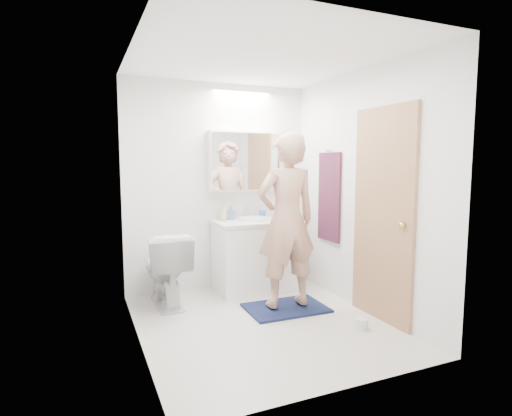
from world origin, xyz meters
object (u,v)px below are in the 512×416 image
soap_bottle_a (223,211)px  toilet_paper_roll (362,324)px  vanity_cabinet (255,257)px  toilet (166,268)px  medicine_cabinet (244,161)px  soap_bottle_b (231,213)px  toothbrush_cup (262,214)px  person (287,221)px

soap_bottle_a → toilet_paper_roll: soap_bottle_a is taller
vanity_cabinet → toilet: (-1.06, -0.11, -0.00)m
vanity_cabinet → soap_bottle_a: size_ratio=4.36×
medicine_cabinet → soap_bottle_b: bearing=-170.6°
soap_bottle_b → toothbrush_cup: soap_bottle_b is taller
toilet_paper_roll → person: bearing=117.9°
toilet → toothbrush_cup: toothbrush_cup is taller
soap_bottle_a → soap_bottle_b: bearing=15.3°
medicine_cabinet → soap_bottle_b: size_ratio=5.71×
soap_bottle_b → toilet_paper_roll: (0.64, -1.64, -0.85)m
soap_bottle_a → toothbrush_cup: soap_bottle_a is taller
vanity_cabinet → person: person is taller
vanity_cabinet → person: bearing=-87.7°
medicine_cabinet → toilet: medicine_cabinet is taller
vanity_cabinet → person: size_ratio=0.52×
toilet → toilet_paper_roll: 2.03m
toilet → soap_bottle_a: soap_bottle_a is taller
toilet_paper_roll → soap_bottle_a: bearing=114.9°
vanity_cabinet → soap_bottle_a: (-0.33, 0.15, 0.53)m
soap_bottle_a → toothbrush_cup: size_ratio=2.16×
toothbrush_cup → toilet_paper_roll: 1.83m
medicine_cabinet → toothbrush_cup: (0.21, -0.05, -0.64)m
soap_bottle_a → soap_bottle_b: 0.12m
person → soap_bottle_a: person is taller
soap_bottle_a → toothbrush_cup: bearing=1.1°
person → toilet_paper_roll: (0.38, -0.73, -0.86)m
toilet → toothbrush_cup: size_ratio=8.16×
person → toilet_paper_roll: 1.19m
toilet → soap_bottle_b: 1.02m
person → toothbrush_cup: 0.91m
vanity_cabinet → medicine_cabinet: (-0.04, 0.21, 1.11)m
soap_bottle_a → vanity_cabinet: bearing=-24.2°
soap_bottle_b → toothbrush_cup: bearing=-2.9°
toilet → toilet_paper_roll: (1.47, -1.35, -0.34)m
vanity_cabinet → toilet_paper_roll: 1.56m
toilet → person: size_ratio=0.45×
vanity_cabinet → medicine_cabinet: medicine_cabinet is taller
vanity_cabinet → toilet_paper_roll: size_ratio=8.18×
person → medicine_cabinet: bearing=-84.3°
person → soap_bottle_b: 0.95m
soap_bottle_a → toothbrush_cup: 0.51m
vanity_cabinet → medicine_cabinet: 1.13m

